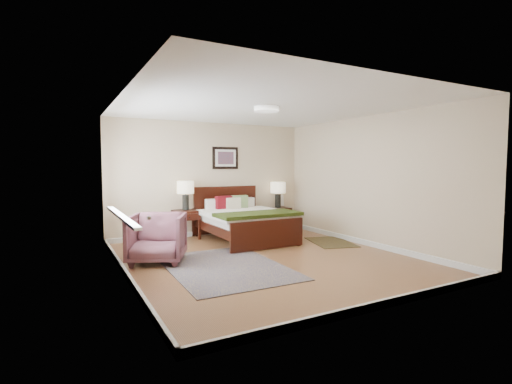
% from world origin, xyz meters
% --- Properties ---
extents(floor, '(5.00, 5.00, 0.00)m').
position_xyz_m(floor, '(0.00, 0.00, 0.00)').
color(floor, brown).
rests_on(floor, ground).
extents(back_wall, '(4.50, 0.04, 2.50)m').
position_xyz_m(back_wall, '(0.00, 2.50, 1.25)').
color(back_wall, '#C7B190').
rests_on(back_wall, ground).
extents(front_wall, '(4.50, 0.04, 2.50)m').
position_xyz_m(front_wall, '(0.00, -2.50, 1.25)').
color(front_wall, '#C7B190').
rests_on(front_wall, ground).
extents(left_wall, '(0.04, 5.00, 2.50)m').
position_xyz_m(left_wall, '(-2.25, 0.00, 1.25)').
color(left_wall, '#C7B190').
rests_on(left_wall, ground).
extents(right_wall, '(0.04, 5.00, 2.50)m').
position_xyz_m(right_wall, '(2.25, 0.00, 1.25)').
color(right_wall, '#C7B190').
rests_on(right_wall, ground).
extents(ceiling, '(4.50, 5.00, 0.02)m').
position_xyz_m(ceiling, '(0.00, 0.00, 2.50)').
color(ceiling, white).
rests_on(ceiling, back_wall).
extents(window, '(0.11, 2.72, 1.32)m').
position_xyz_m(window, '(-2.20, 0.70, 1.38)').
color(window, silver).
rests_on(window, left_wall).
extents(door, '(0.06, 1.00, 2.18)m').
position_xyz_m(door, '(-2.23, -1.75, 1.07)').
color(door, silver).
rests_on(door, ground).
extents(ceil_fixture, '(0.44, 0.44, 0.08)m').
position_xyz_m(ceil_fixture, '(0.00, 0.00, 2.47)').
color(ceil_fixture, white).
rests_on(ceil_fixture, ceiling).
extents(bed, '(1.63, 1.97, 1.06)m').
position_xyz_m(bed, '(0.35, 1.53, 0.49)').
color(bed, black).
rests_on(bed, ground).
extents(wall_art, '(0.62, 0.05, 0.50)m').
position_xyz_m(wall_art, '(0.35, 2.47, 1.72)').
color(wall_art, black).
rests_on(wall_art, back_wall).
extents(nightstand_left, '(0.51, 0.46, 0.61)m').
position_xyz_m(nightstand_left, '(-0.66, 2.25, 0.49)').
color(nightstand_left, black).
rests_on(nightstand_left, ground).
extents(nightstand_right, '(0.55, 0.41, 0.54)m').
position_xyz_m(nightstand_right, '(1.63, 2.26, 0.34)').
color(nightstand_right, black).
rests_on(nightstand_right, ground).
extents(lamp_left, '(0.35, 0.35, 0.61)m').
position_xyz_m(lamp_left, '(-0.66, 2.27, 1.04)').
color(lamp_left, black).
rests_on(lamp_left, nightstand_left).
extents(lamp_right, '(0.35, 0.35, 0.61)m').
position_xyz_m(lamp_right, '(1.63, 2.27, 0.97)').
color(lamp_right, black).
rests_on(lamp_right, nightstand_right).
extents(armchair, '(1.12, 1.14, 0.78)m').
position_xyz_m(armchair, '(-1.65, 0.61, 0.39)').
color(armchair, brown).
rests_on(armchair, ground).
extents(rug_persian, '(1.70, 2.37, 0.01)m').
position_xyz_m(rug_persian, '(-0.82, -0.16, 0.01)').
color(rug_persian, '#0D1245').
rests_on(rug_persian, ground).
extents(rug_navy, '(1.01, 1.27, 0.01)m').
position_xyz_m(rug_navy, '(1.80, 0.51, 0.01)').
color(rug_navy, black).
rests_on(rug_navy, ground).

